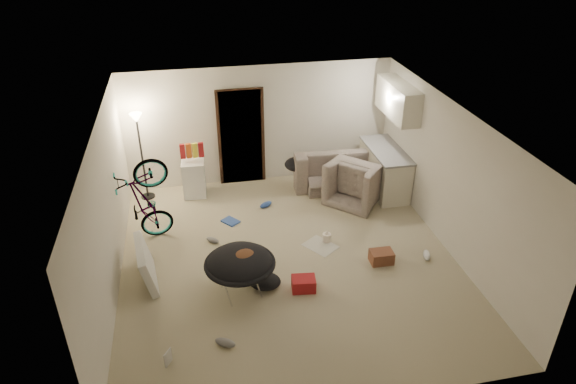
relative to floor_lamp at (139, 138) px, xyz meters
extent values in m
cube|color=tan|center=(2.40, -2.65, -1.32)|extent=(5.50, 6.00, 0.02)
cube|color=white|center=(2.40, -2.65, 1.20)|extent=(5.50, 6.00, 0.02)
cube|color=silver|center=(2.40, 0.36, -0.06)|extent=(5.50, 0.02, 2.50)
cube|color=silver|center=(2.40, -5.66, -0.06)|extent=(5.50, 0.02, 2.50)
cube|color=silver|center=(-0.36, -2.65, -0.06)|extent=(0.02, 6.00, 2.50)
cube|color=silver|center=(5.16, -2.65, -0.06)|extent=(0.02, 6.00, 2.50)
cube|color=black|center=(2.00, 0.32, -0.29)|extent=(0.85, 0.10, 2.04)
cube|color=black|center=(2.00, 0.29, -0.29)|extent=(0.97, 0.04, 2.10)
cylinder|color=black|center=(0.00, 0.00, -1.29)|extent=(0.28, 0.28, 0.03)
cylinder|color=black|center=(0.00, 0.00, -0.46)|extent=(0.04, 0.04, 1.70)
cone|color=#FFE0A5|center=(0.00, 0.00, 0.41)|extent=(0.24, 0.24, 0.18)
cube|color=beige|center=(4.83, -0.65, -0.87)|extent=(0.60, 1.50, 0.88)
cube|color=gray|center=(4.83, -0.65, -0.41)|extent=(0.64, 1.54, 0.04)
cube|color=beige|center=(4.96, -0.65, 0.64)|extent=(0.38, 1.40, 0.65)
imported|color=#353C35|center=(4.05, -0.20, -1.00)|extent=(2.12, 0.92, 0.61)
imported|color=#353C35|center=(4.21, -0.91, -0.98)|extent=(1.33, 1.33, 0.65)
imported|color=black|center=(0.10, -1.61, -0.87)|extent=(1.77, 0.97, 0.97)
imported|color=maroon|center=(0.37, -4.62, -1.30)|extent=(0.28, 0.26, 0.02)
cube|color=white|center=(0.96, -0.10, -0.93)|extent=(0.47, 0.47, 0.76)
cube|color=maroon|center=(0.79, -0.10, -0.31)|extent=(0.10, 0.07, 0.30)
cube|color=#CE5419|center=(0.91, -0.10, -0.31)|extent=(0.11, 0.09, 0.30)
cube|color=yellow|center=(1.03, -0.10, -0.31)|extent=(0.12, 0.10, 0.30)
cube|color=maroon|center=(1.15, -0.10, -0.31)|extent=(0.11, 0.08, 0.30)
cylinder|color=silver|center=(1.51, -3.33, -1.06)|extent=(0.71, 0.71, 0.50)
ellipsoid|color=black|center=(1.51, -3.33, -0.75)|extent=(1.00, 1.00, 0.42)
torus|color=black|center=(1.51, -3.33, -0.75)|extent=(1.08, 1.08, 0.08)
ellipsoid|color=#55321D|center=(1.56, -3.36, -0.64)|extent=(0.60, 0.57, 0.22)
ellipsoid|color=black|center=(3.10, -0.20, -0.77)|extent=(0.57, 0.47, 0.28)
cube|color=silver|center=(0.10, -2.74, -0.98)|extent=(0.37, 1.01, 0.66)
cube|color=brown|center=(3.90, -3.04, -1.20)|extent=(0.38, 0.28, 0.21)
cube|color=maroon|center=(2.47, -3.45, -1.20)|extent=(0.40, 0.31, 0.21)
cylinder|color=white|center=(3.17, -2.26, -1.23)|extent=(0.15, 0.15, 0.15)
cone|color=white|center=(3.17, -2.26, -1.12)|extent=(0.09, 0.09, 0.07)
cube|color=beige|center=(3.02, -2.39, -1.30)|extent=(0.66, 0.69, 0.01)
cube|color=#2B4A9D|center=(1.56, -1.29, -1.29)|extent=(0.37, 0.38, 0.03)
cube|color=silver|center=(1.90, -2.45, -1.30)|extent=(0.21, 0.27, 0.02)
ellipsoid|color=#2B4A9D|center=(2.30, -0.88, -1.25)|extent=(0.31, 0.25, 0.11)
ellipsoid|color=slate|center=(1.18, -1.89, -1.26)|extent=(0.27, 0.25, 0.10)
ellipsoid|color=slate|center=(1.16, -4.38, -1.25)|extent=(0.32, 0.26, 0.11)
ellipsoid|color=white|center=(4.70, -3.07, -1.25)|extent=(0.21, 0.31, 0.11)
ellipsoid|color=black|center=(1.89, -3.24, -1.23)|extent=(0.64, 0.59, 0.16)
ellipsoid|color=black|center=(3.52, -0.10, -1.24)|extent=(0.45, 0.40, 0.13)
camera|label=1|loc=(0.99, -9.50, 3.94)|focal=32.00mm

